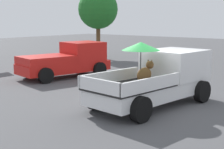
{
  "coord_description": "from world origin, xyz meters",
  "views": [
    {
      "loc": [
        -10.0,
        -6.27,
        3.08
      ],
      "look_at": [
        -0.74,
        1.2,
        1.1
      ],
      "focal_mm": 54.56,
      "sensor_mm": 36.0,
      "label": 1
    }
  ],
  "objects": [
    {
      "name": "pickup_truck_main",
      "position": [
        0.46,
        -0.04,
        0.98
      ],
      "size": [
        5.22,
        2.68,
        2.28
      ],
      "rotation": [
        0.0,
        0.0,
        -0.11
      ],
      "color": "black",
      "rests_on": "ground"
    },
    {
      "name": "tree_by_lot",
      "position": [
        10.09,
        11.31,
        3.74
      ],
      "size": [
        3.07,
        3.07,
        5.3
      ],
      "color": "brown",
      "rests_on": "ground"
    },
    {
      "name": "ground_plane",
      "position": [
        0.0,
        0.0,
        0.0
      ],
      "size": [
        80.0,
        80.0,
        0.0
      ],
      "primitive_type": "plane",
      "color": "#4C4C4F"
    },
    {
      "name": "pickup_truck_red",
      "position": [
        2.39,
        6.73,
        0.87
      ],
      "size": [
        5.07,
        2.94,
        1.8
      ],
      "rotation": [
        0.0,
        0.0,
        -0.21
      ],
      "color": "black",
      "rests_on": "ground"
    }
  ]
}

